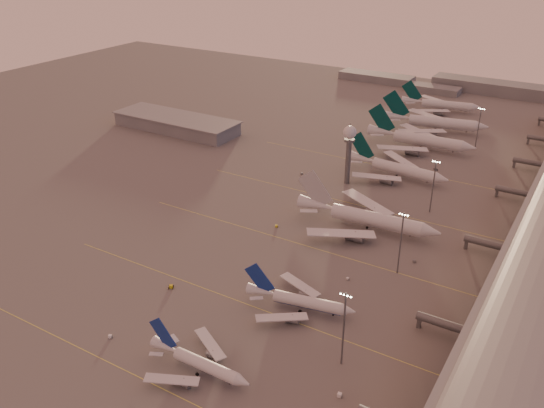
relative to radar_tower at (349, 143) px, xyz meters
The scene contains 26 objects.
ground 121.92m from the radar_tower, 92.39° to the right, with size 700.00×700.00×0.00m, color #5E5B5B.
taxiway_markings 71.83m from the radar_tower, 68.66° to the right, with size 180.00×185.25×0.02m.
hangar 127.68m from the radar_tower, behind, with size 82.00×27.00×8.50m.
radar_tower is the anchor object (origin of this frame).
mast_a 131.38m from the radar_tower, 66.17° to the right, with size 3.60×0.56×25.00m.
mast_b 82.32m from the radar_tower, 52.43° to the right, with size 3.60×0.56×25.00m.
mast_c 46.66m from the radar_tower, 12.53° to the right, with size 3.60×0.56×25.00m.
mast_d 91.11m from the radar_tower, 61.74° to the left, with size 3.60×0.56×25.00m.
distant_horizon 205.86m from the radar_tower, 90.67° to the left, with size 165.00×37.50×9.00m.
narrowbody_near 146.76m from the radar_tower, 82.23° to the right, with size 34.88×27.89×13.64m.
narrowbody_mid 109.29m from the radar_tower, 73.78° to the right, with size 38.03×30.07×15.00m.
widebody_white 50.71m from the radar_tower, 55.59° to the right, with size 62.88×50.26×22.11m.
greentail_a 32.37m from the radar_tower, 46.97° to the left, with size 54.43×43.81×19.77m.
greentail_b 69.74m from the radar_tower, 76.77° to the left, with size 63.13×50.95×22.92m.
greentail_c 103.18m from the radar_tower, 82.70° to the left, with size 64.02×51.21×23.50m.
greentail_d 145.30m from the radar_tower, 88.23° to the left, with size 53.79×43.03×19.73m.
gsv_truck_a 148.46m from the radar_tower, 95.07° to the right, with size 5.69×4.40×2.20m.
gsv_tug_near 153.59m from the radar_tower, 83.86° to the right, with size 2.48×3.66×0.98m.
gsv_catering_a 145.82m from the radar_tower, 66.16° to the right, with size 5.84×3.09×4.63m.
gsv_tug_mid 118.67m from the radar_tower, 97.32° to the right, with size 4.17×4.63×1.14m.
gsv_truck_b 89.26m from the radar_tower, 65.05° to the right, with size 4.90×2.41×1.89m.
gsv_truck_c 61.15m from the radar_tower, 95.84° to the right, with size 5.44×4.60×2.14m.
gsv_catering_b 78.66m from the radar_tower, 45.77° to the right, with size 5.43×2.95×4.27m.
gsv_tug_far 33.04m from the radar_tower, 93.80° to the right, with size 3.18×3.91×0.97m.
gsv_truck_d 31.43m from the radar_tower, behind, with size 2.94×5.26×2.01m.
gsv_tug_hangar 54.94m from the radar_tower, 49.90° to the left, with size 4.48×4.04×1.10m.
Camera 1 is at (108.35, -122.38, 116.07)m, focal length 38.00 mm.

